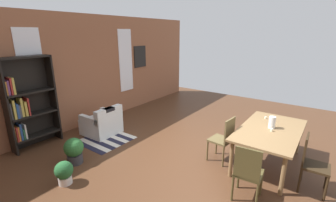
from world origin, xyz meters
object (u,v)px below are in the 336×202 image
object	(u,v)px
armchair_white	(102,123)
potted_plant_by_shelf	(74,150)
dining_chair_far_left	(224,138)
dining_chair_near_left	(311,162)
potted_plant_corner	(64,172)
dining_chair_head_left	(248,172)
vase_on_table	(272,122)
bookshelf_tall	(27,104)
dining_table	(270,133)

from	to	relation	value
armchair_white	potted_plant_by_shelf	xyz separation A→B (m)	(-1.26, -0.70, 0.01)
dining_chair_far_left	armchair_white	world-z (taller)	dining_chair_far_left
dining_chair_near_left	potted_plant_corner	bearing A→B (deg)	124.03
dining_chair_far_left	dining_chair_head_left	bearing A→B (deg)	-139.35
armchair_white	potted_plant_by_shelf	size ratio (longest dim) A/B	1.54
vase_on_table	armchair_white	distance (m)	4.02
armchair_white	potted_plant_corner	bearing A→B (deg)	-146.42
vase_on_table	bookshelf_tall	bearing A→B (deg)	118.42
vase_on_table	potted_plant_by_shelf	bearing A→B (deg)	126.39
potted_plant_by_shelf	dining_chair_near_left	bearing A→B (deg)	-64.88
armchair_white	potted_plant_corner	world-z (taller)	armchair_white
bookshelf_tall	potted_plant_by_shelf	distance (m)	1.60
vase_on_table	bookshelf_tall	world-z (taller)	bookshelf_tall
dining_chair_near_left	armchair_white	size ratio (longest dim) A/B	1.15
vase_on_table	bookshelf_tall	distance (m)	5.17
dining_table	armchair_white	xyz separation A→B (m)	(-0.99, 3.83, -0.40)
potted_plant_by_shelf	potted_plant_corner	world-z (taller)	potted_plant_by_shelf
bookshelf_tall	vase_on_table	bearing A→B (deg)	-61.58
dining_chair_head_left	bookshelf_tall	xyz separation A→B (m)	(-1.08, 4.55, 0.51)
vase_on_table	potted_plant_corner	bearing A→B (deg)	136.34
potted_plant_corner	potted_plant_by_shelf	bearing A→B (deg)	43.20
dining_table	armchair_white	size ratio (longest dim) A/B	2.28
dining_chair_head_left	potted_plant_corner	distance (m)	3.05
dining_chair_far_left	dining_table	bearing A→B (deg)	-60.19
vase_on_table	potted_plant_corner	xyz separation A→B (m)	(-2.80, 2.67, -0.64)
dining_chair_near_left	armchair_white	distance (m)	4.62
bookshelf_tall	potted_plant_corner	size ratio (longest dim) A/B	4.87
vase_on_table	dining_chair_head_left	world-z (taller)	vase_on_table
dining_table	dining_chair_far_left	distance (m)	0.88
dining_table	potted_plant_corner	bearing A→B (deg)	135.71
dining_chair_near_left	potted_plant_corner	distance (m)	4.14
dining_chair_head_left	armchair_white	distance (m)	3.86
dining_chair_far_left	potted_plant_by_shelf	world-z (taller)	dining_chair_far_left
dining_chair_near_left	bookshelf_tall	distance (m)	5.67
armchair_white	potted_plant_corner	size ratio (longest dim) A/B	1.96
armchair_white	potted_plant_by_shelf	distance (m)	1.44
dining_chair_near_left	potted_plant_corner	xyz separation A→B (m)	(-2.31, 3.42, -0.28)
dining_chair_near_left	potted_plant_corner	world-z (taller)	dining_chair_near_left
dining_table	potted_plant_corner	distance (m)	3.85
dining_chair_head_left	armchair_white	xyz separation A→B (m)	(0.33, 3.84, -0.23)
armchair_white	potted_plant_corner	xyz separation A→B (m)	(-1.75, -1.16, -0.05)
armchair_white	potted_plant_corner	distance (m)	2.10
dining_table	dining_chair_near_left	distance (m)	0.88
dining_table	dining_chair_far_left	xyz separation A→B (m)	(-0.43, 0.75, -0.16)
dining_table	vase_on_table	size ratio (longest dim) A/B	8.00
dining_chair_near_left	dining_chair_far_left	bearing A→B (deg)	90.21
dining_chair_far_left	armchair_white	distance (m)	3.14
dining_chair_near_left	potted_plant_by_shelf	xyz separation A→B (m)	(-1.82, 3.88, -0.23)
potted_plant_by_shelf	bookshelf_tall	bearing A→B (deg)	96.10
dining_chair_near_left	dining_chair_far_left	xyz separation A→B (m)	(-0.01, 1.51, 0.00)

